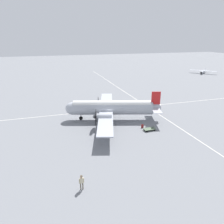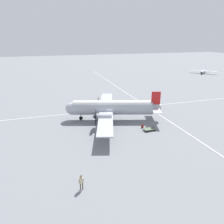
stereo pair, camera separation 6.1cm
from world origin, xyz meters
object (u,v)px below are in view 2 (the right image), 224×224
Objects in this scene: suitcase_near_door at (142,126)px; crew_foreground at (81,181)px; light_aircraft_distant at (203,72)px; baggage_cart at (149,129)px; airliner_main at (110,108)px.

crew_foreground is at bearing 44.96° from suitcase_near_door.
baggage_cart is at bearing 4.34° from light_aircraft_distant.
crew_foreground is (8.63, 18.25, -1.40)m from airliner_main.
crew_foreground reaches higher than baggage_cart.
light_aircraft_distant is (-49.27, -45.32, 0.55)m from suitcase_near_door.
airliner_main is 14.25× the size of crew_foreground.
airliner_main is 2.56× the size of light_aircraft_distant.
airliner_main reaches higher than suitcase_near_door.
light_aircraft_distant is at bearing -126.44° from airliner_main.
baggage_cart is (-4.92, 6.78, -2.15)m from airliner_main.
crew_foreground is 0.18× the size of light_aircraft_distant.
suitcase_near_door is 0.07× the size of light_aircraft_distant.
crew_foreground reaches higher than suitcase_near_door.
airliner_main is 20.23m from crew_foreground.
crew_foreground is 2.56× the size of suitcase_near_door.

